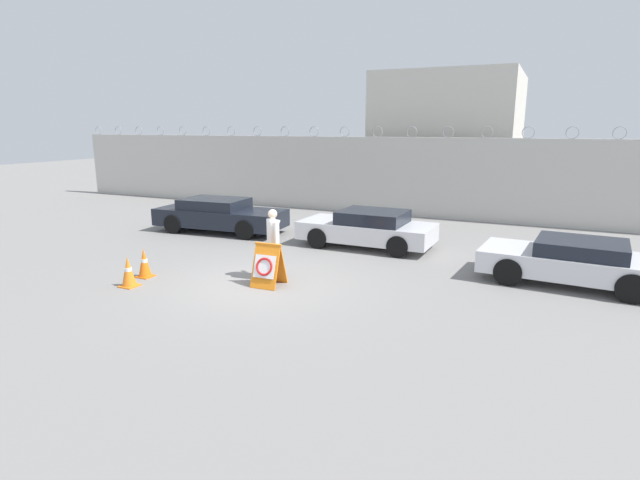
% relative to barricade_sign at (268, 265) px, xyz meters
% --- Properties ---
extents(ground_plane, '(90.00, 90.00, 0.00)m').
position_rel_barricade_sign_xyz_m(ground_plane, '(-0.25, -0.01, -0.53)').
color(ground_plane, gray).
extents(perimeter_wall, '(36.00, 0.30, 3.84)m').
position_rel_barricade_sign_xyz_m(perimeter_wall, '(-0.25, 11.14, 1.17)').
color(perimeter_wall, beige).
rests_on(perimeter_wall, ground_plane).
extents(building_block, '(6.47, 7.26, 6.32)m').
position_rel_barricade_sign_xyz_m(building_block, '(1.23, 15.98, 2.63)').
color(building_block, beige).
rests_on(building_block, ground_plane).
extents(barricade_sign, '(0.72, 0.75, 1.07)m').
position_rel_barricade_sign_xyz_m(barricade_sign, '(0.00, 0.00, 0.00)').
color(barricade_sign, orange).
rests_on(barricade_sign, ground_plane).
extents(security_guard, '(0.51, 0.66, 1.80)m').
position_rel_barricade_sign_xyz_m(security_guard, '(-0.18, 0.60, 0.48)').
color(security_guard, black).
rests_on(security_guard, ground_plane).
extents(traffic_cone_near, '(0.38, 0.38, 0.76)m').
position_rel_barricade_sign_xyz_m(traffic_cone_near, '(-3.29, -0.71, -0.15)').
color(traffic_cone_near, orange).
rests_on(traffic_cone_near, ground_plane).
extents(traffic_cone_mid, '(0.41, 0.41, 0.75)m').
position_rel_barricade_sign_xyz_m(traffic_cone_mid, '(-3.06, -1.48, -0.16)').
color(traffic_cone_mid, orange).
rests_on(traffic_cone_mid, ground_plane).
extents(parked_car_front_coupe, '(4.92, 2.21, 1.23)m').
position_rel_barricade_sign_xyz_m(parked_car_front_coupe, '(-4.95, 4.84, 0.11)').
color(parked_car_front_coupe, black).
rests_on(parked_car_front_coupe, ground_plane).
extents(parked_car_rear_sedan, '(4.32, 2.03, 1.20)m').
position_rel_barricade_sign_xyz_m(parked_car_rear_sedan, '(0.84, 4.91, 0.08)').
color(parked_car_rear_sedan, black).
rests_on(parked_car_rear_sedan, ground_plane).
extents(parked_car_far_side, '(4.35, 2.24, 1.13)m').
position_rel_barricade_sign_xyz_m(parked_car_far_side, '(6.76, 3.32, 0.06)').
color(parked_car_far_side, black).
rests_on(parked_car_far_side, ground_plane).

